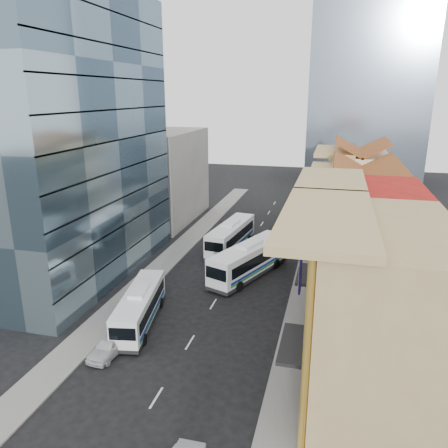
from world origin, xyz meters
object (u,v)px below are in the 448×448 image
(sedan_left, at_px, (110,346))
(office_tower, at_px, (66,139))
(bus_left_far, at_px, (231,235))
(shophouse_tan, at_px, (381,314))
(bus_left_near, at_px, (140,306))
(bus_right, at_px, (249,259))

(sedan_left, bearing_deg, office_tower, 135.43)
(bus_left_far, relative_size, sedan_left, 2.67)
(shophouse_tan, height_order, bus_left_near, shophouse_tan)
(bus_left_near, bearing_deg, bus_left_far, 70.92)
(office_tower, height_order, bus_left_far, office_tower)
(shophouse_tan, xyz_separation_m, sedan_left, (-19.50, -0.13, -5.25))
(bus_right, bearing_deg, office_tower, -147.74)
(bus_left_near, distance_m, bus_left_far, 20.98)
(office_tower, height_order, bus_right, office_tower)
(bus_right, bearing_deg, sedan_left, -91.43)
(sedan_left, bearing_deg, bus_left_far, 88.53)
(bus_left_near, height_order, bus_right, bus_right)
(shophouse_tan, relative_size, sedan_left, 3.19)
(shophouse_tan, bearing_deg, bus_left_far, 122.02)
(bus_left_far, bearing_deg, office_tower, -135.38)
(bus_left_far, xyz_separation_m, sedan_left, (-3.50, -25.71, -1.13))
(shophouse_tan, xyz_separation_m, bus_left_near, (-19.21, 4.86, -4.34))
(bus_right, relative_size, sedan_left, 2.81)
(office_tower, distance_m, bus_left_far, 23.05)
(office_tower, bearing_deg, sedan_left, -50.86)
(shophouse_tan, bearing_deg, office_tower, 155.70)
(bus_right, xyz_separation_m, sedan_left, (-7.50, -17.75, -1.23))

